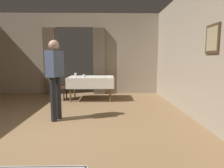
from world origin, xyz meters
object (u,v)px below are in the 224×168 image
at_px(plate_mid_a, 104,77).
at_px(glass_mid_c, 84,76).
at_px(glass_mid_b, 76,75).
at_px(chair_mid_left, 56,84).
at_px(dining_table_mid, 91,80).
at_px(person_waiter_by_doorway, 55,73).

height_order(plate_mid_a, glass_mid_c, glass_mid_c).
relative_size(plate_mid_a, glass_mid_b, 1.73).
height_order(glass_mid_b, glass_mid_c, glass_mid_b).
bearing_deg(plate_mid_a, chair_mid_left, 172.34).
distance_m(dining_table_mid, glass_mid_c, 0.29).
bearing_deg(plate_mid_a, glass_mid_c, 165.83).
xyz_separation_m(chair_mid_left, person_waiter_by_doorway, (0.54, -2.12, 0.51)).
bearing_deg(plate_mid_a, glass_mid_b, 157.09).
bearing_deg(plate_mid_a, dining_table_mid, 145.13).
relative_size(dining_table_mid, glass_mid_b, 12.33).
bearing_deg(dining_table_mid, person_waiter_by_doorway, -104.67).
bearing_deg(person_waiter_by_doorway, dining_table_mid, 75.33).
bearing_deg(glass_mid_c, plate_mid_a, -14.17).
relative_size(chair_mid_left, person_waiter_by_doorway, 0.54).
distance_m(chair_mid_left, plate_mid_a, 1.57).
distance_m(chair_mid_left, glass_mid_b, 0.69).
bearing_deg(chair_mid_left, glass_mid_c, -2.98).
distance_m(dining_table_mid, chair_mid_left, 1.13).
relative_size(dining_table_mid, chair_mid_left, 1.58).
xyz_separation_m(dining_table_mid, glass_mid_b, (-0.53, 0.11, 0.16)).
relative_size(dining_table_mid, plate_mid_a, 7.12).
bearing_deg(glass_mid_b, glass_mid_c, -37.48).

